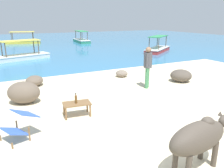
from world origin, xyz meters
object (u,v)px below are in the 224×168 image
at_px(person_standing, 148,64).
at_px(boat_red, 158,48).
at_px(deck_chair_far, 20,123).
at_px(boat_green, 81,40).
at_px(bottle, 76,99).
at_px(low_bench_table, 77,105).
at_px(boat_yellow, 23,41).
at_px(cow, 199,137).
at_px(boat_white, 21,55).

distance_m(person_standing, boat_red, 10.43).
xyz_separation_m(deck_chair_far, boat_green, (8.54, 19.89, -0.13)).
xyz_separation_m(bottle, boat_green, (7.01, 19.31, -0.26)).
distance_m(bottle, person_standing, 3.65).
xyz_separation_m(low_bench_table, boat_yellow, (0.82, 20.99, -0.08)).
bearing_deg(deck_chair_far, cow, 111.85).
height_order(cow, deck_chair_far, cow).
height_order(person_standing, boat_yellow, person_standing).
relative_size(low_bench_table, boat_red, 0.22).
relative_size(low_bench_table, boat_yellow, 0.21).
height_order(bottle, boat_yellow, boat_yellow).
xyz_separation_m(cow, boat_red, (8.87, 12.46, -0.40)).
bearing_deg(person_standing, boat_yellow, -39.84).
xyz_separation_m(cow, person_standing, (2.13, 4.54, 0.30)).
bearing_deg(bottle, boat_red, 42.49).
xyz_separation_m(person_standing, boat_yellow, (-2.52, 19.67, -0.70)).
xyz_separation_m(boat_red, boat_green, (-3.10, 10.05, 0.00)).
xyz_separation_m(boat_red, boat_yellow, (-9.27, 11.74, 0.00)).
bearing_deg(boat_red, person_standing, 14.64).
xyz_separation_m(cow, boat_yellow, (-0.40, 24.21, -0.40)).
xyz_separation_m(deck_chair_far, boat_red, (11.64, 9.84, -0.13)).
distance_m(low_bench_table, boat_yellow, 21.00).
bearing_deg(boat_white, boat_yellow, -111.74).
bearing_deg(boat_white, low_bench_table, 77.22).
xyz_separation_m(bottle, boat_white, (-0.39, 10.49, -0.26)).
bearing_deg(person_standing, cow, 107.72).
bearing_deg(person_standing, boat_red, -87.55).
xyz_separation_m(person_standing, boat_white, (-3.76, 9.15, -0.70)).
xyz_separation_m(cow, deck_chair_far, (-2.77, 2.62, -0.26)).
distance_m(deck_chair_far, boat_red, 15.24).
bearing_deg(boat_white, boat_green, -145.03).
bearing_deg(cow, bottle, 104.57).
relative_size(deck_chair_far, boat_white, 0.24).
distance_m(deck_chair_far, person_standing, 5.29).
height_order(person_standing, boat_white, person_standing).
bearing_deg(deck_chair_far, boat_yellow, -120.99).
bearing_deg(boat_red, boat_white, -41.62).
height_order(deck_chair_far, boat_red, boat_red).
relative_size(boat_red, boat_green, 0.98).
relative_size(boat_white, boat_red, 1.05).
xyz_separation_m(deck_chair_far, person_standing, (4.90, 1.92, 0.56)).
distance_m(deck_chair_far, boat_green, 21.65).
bearing_deg(person_standing, low_bench_table, 64.37).
height_order(bottle, deck_chair_far, bottle).
bearing_deg(boat_green, deck_chair_far, -19.34).
distance_m(boat_red, boat_yellow, 14.96).
xyz_separation_m(cow, boat_white, (-1.63, 13.69, -0.40)).
relative_size(bottle, boat_red, 0.08).
relative_size(low_bench_table, bottle, 2.74).
height_order(cow, person_standing, person_standing).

